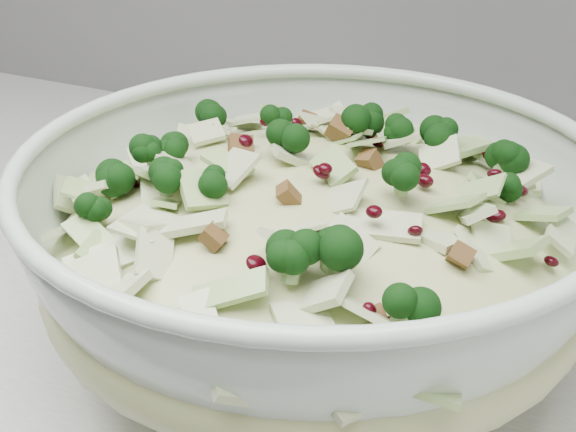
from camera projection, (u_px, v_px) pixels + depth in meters
name	position (u px, v px, depth m)	size (l,w,h in m)	color
mixing_bowl	(314.00, 255.00, 0.49)	(0.42, 0.42, 0.14)	silver
salad	(315.00, 222.00, 0.48)	(0.36, 0.36, 0.14)	#C5C989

